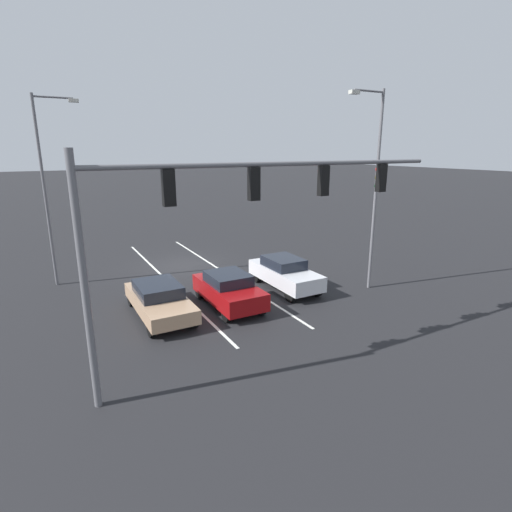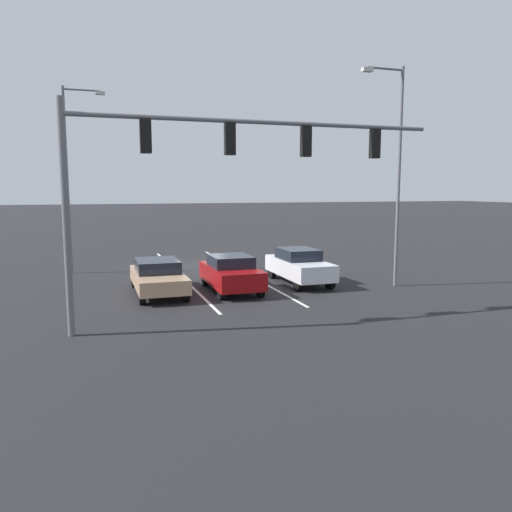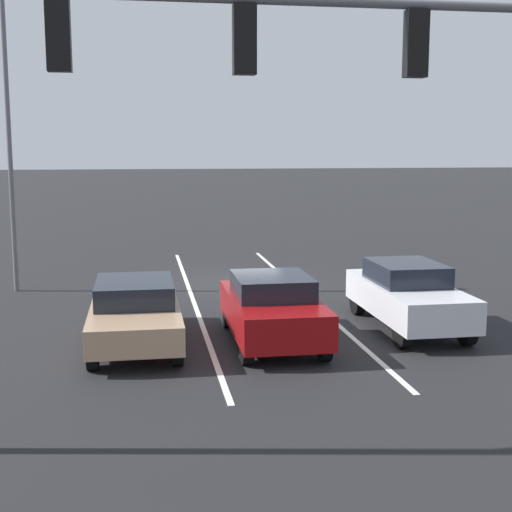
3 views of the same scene
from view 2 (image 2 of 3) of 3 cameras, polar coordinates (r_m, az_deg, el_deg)
ground_plane at (r=27.59m, az=-6.32°, el=-1.12°), size 240.00×240.00×0.00m
lane_stripe_left_divider at (r=25.68m, az=-1.69°, el=-1.73°), size 0.12×16.81×0.01m
lane_stripe_center_divider at (r=24.97m, az=-8.79°, el=-2.08°), size 0.12×16.81×0.01m
car_tan_rightlane_front at (r=20.43m, az=-11.15°, el=-2.26°), size 1.86×4.57×1.37m
car_silver_leftlane_front at (r=22.36m, az=4.95°, el=-1.08°), size 1.71×4.36×1.55m
car_maroon_midlane_front at (r=20.59m, az=-2.88°, el=-1.93°), size 1.82×4.05×1.48m
traffic_signal_gantry at (r=15.31m, az=-5.49°, el=11.04°), size 11.73×0.37×6.69m
street_lamp_right_shoulder at (r=26.38m, az=-20.41°, el=9.35°), size 2.01×0.24×9.10m
street_lamp_left_shoulder at (r=22.13m, az=15.65°, el=10.08°), size 1.96×0.24×9.20m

